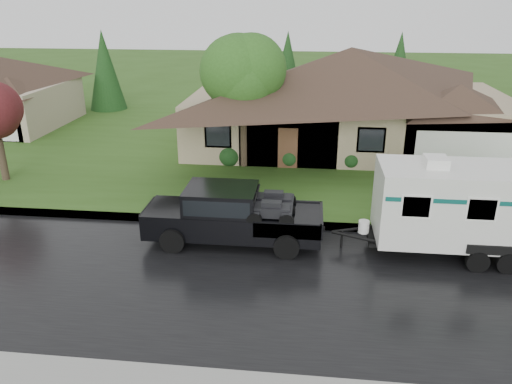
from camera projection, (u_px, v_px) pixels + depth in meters
The scene contains 9 objects.
ground at pixel (309, 255), 17.40m from camera, with size 140.00×140.00×0.00m, color #2F5119.
road at pixel (308, 285), 15.55m from camera, with size 140.00×8.00×0.01m, color black.
curb at pixel (310, 225), 19.45m from camera, with size 140.00×0.50×0.15m, color gray.
lawn at pixel (312, 139), 31.25m from camera, with size 140.00×26.00×0.15m, color #2F5119.
house_main at pixel (355, 86), 28.65m from camera, with size 19.44×10.80×6.90m.
tree_left_green at pixel (243, 75), 24.47m from camera, with size 4.06×4.06×6.71m.
shrub_row at pixel (351, 159), 25.56m from camera, with size 13.60×1.00×1.00m.
pickup_truck at pixel (230, 213), 17.96m from camera, with size 6.31×2.40×2.10m.
travel_trailer at pixel (488, 205), 16.78m from camera, with size 7.78×2.73×3.49m.
Camera 1 is at (-0.12, -15.51, 8.40)m, focal length 35.00 mm.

